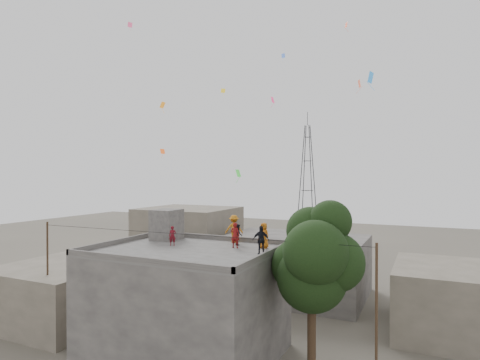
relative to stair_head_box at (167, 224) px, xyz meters
The scene contains 18 objects.
ground 8.21m from the stair_head_box, 39.09° to the right, with size 140.00×140.00×0.00m, color #4C473E.
main_building 5.78m from the stair_head_box, 39.09° to the right, with size 10.00×8.00×6.10m.
parapet 4.21m from the stair_head_box, 39.09° to the right, with size 10.00×8.00×0.30m.
stair_head_box is the anchor object (origin of this frame).
neighbor_west 9.34m from the stair_head_box, behind, with size 8.00×10.00×4.00m, color #5E574A.
neighbor_north 13.35m from the stair_head_box, 65.48° to the left, with size 12.00×9.00×5.00m, color #44423F.
neighbor_northwest 15.45m from the stair_head_box, 116.91° to the left, with size 9.00×8.00×7.00m, color #5E574A.
neighbor_east 19.35m from the stair_head_box, 23.28° to the left, with size 7.00×8.00×4.40m, color #5E574A.
tree 10.80m from the stair_head_box, 10.74° to the right, with size 4.90×4.60×9.10m.
utility_line 6.26m from the stair_head_box, 46.14° to the right, with size 20.12×0.62×7.40m.
transmission_tower 37.46m from the stair_head_box, 91.23° to the left, with size 2.97×2.97×20.01m.
person_red_adult 5.54m from the stair_head_box, ahead, with size 0.55×0.36×1.50m, color maroon.
person_orange_child 7.05m from the stair_head_box, ahead, with size 0.73×0.48×1.49m, color #BE6315.
person_dark_child 5.22m from the stair_head_box, ahead, with size 0.62×0.49×1.28m, color black.
person_dark_adult 7.88m from the stair_head_box, 15.24° to the right, with size 0.91×0.38×1.55m, color black.
person_orange_adult 4.67m from the stair_head_box, ahead, with size 1.13×0.65×1.75m, color #B96C15.
person_red_child 2.43m from the stair_head_box, 46.17° to the right, with size 0.43×0.28×1.18m, color maroon.
kites 10.83m from the stair_head_box, 53.35° to the left, with size 20.87×13.43×12.49m.
Camera 1 is at (12.49, -19.42, 10.35)m, focal length 30.00 mm.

